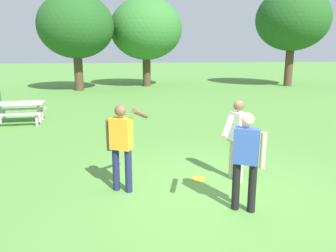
% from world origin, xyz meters
% --- Properties ---
extents(ground_plane, '(120.00, 120.00, 0.00)m').
position_xyz_m(ground_plane, '(0.00, 0.00, 0.00)').
color(ground_plane, '#568E3D').
extents(person_thrower, '(0.81, 0.58, 1.64)m').
position_xyz_m(person_thrower, '(0.30, -0.78, 0.96)').
color(person_thrower, black).
rests_on(person_thrower, ground).
extents(person_catcher, '(0.81, 0.58, 1.64)m').
position_xyz_m(person_catcher, '(-1.66, 0.29, 0.96)').
color(person_catcher, '#1E234C').
rests_on(person_catcher, ground).
extents(person_bystander, '(0.33, 0.58, 1.64)m').
position_xyz_m(person_bystander, '(0.62, 0.54, 0.94)').
color(person_bystander, '#B7AD93').
rests_on(person_bystander, ground).
extents(frisbee, '(0.26, 0.26, 0.03)m').
position_xyz_m(frisbee, '(-0.13, 0.64, 0.01)').
color(frisbee, yellow).
rests_on(frisbee, ground).
extents(picnic_table_near, '(1.79, 1.53, 0.77)m').
position_xyz_m(picnic_table_near, '(-5.31, 6.62, 0.56)').
color(picnic_table_near, beige).
rests_on(picnic_table_near, ground).
extents(tree_tall_left, '(4.68, 4.68, 6.00)m').
position_xyz_m(tree_tall_left, '(-4.44, 16.45, 3.98)').
color(tree_tall_left, '#4C3823').
rests_on(tree_tall_left, ground).
extents(tree_broad_center, '(4.98, 4.98, 6.08)m').
position_xyz_m(tree_broad_center, '(0.04, 18.43, 3.95)').
color(tree_broad_center, '#4C3823').
rests_on(tree_broad_center, ground).
extents(tree_far_right, '(5.05, 5.05, 6.76)m').
position_xyz_m(tree_far_right, '(10.14, 17.27, 4.59)').
color(tree_far_right, '#4C3823').
rests_on(tree_far_right, ground).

